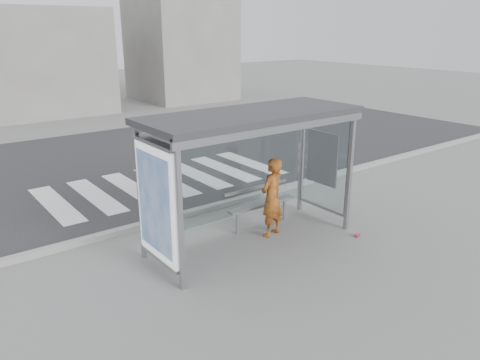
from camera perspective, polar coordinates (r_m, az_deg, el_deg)
name	(u,v)px	position (r m, az deg, el deg)	size (l,w,h in m)	color
ground	(252,242)	(9.44, 1.43, -7.54)	(80.00, 80.00, 0.00)	slate
road	(113,164)	(15.20, -15.24, 1.88)	(30.00, 10.00, 0.01)	black
curb	(199,210)	(10.87, -4.98, -3.68)	(30.00, 0.18, 0.12)	gray
crosswalk	(165,181)	(13.21, -9.07, -0.12)	(6.55, 3.00, 0.00)	silver
bus_shelter	(235,148)	(8.59, -0.66, 3.95)	(4.25, 1.65, 2.62)	gray
building_center	(17,62)	(25.26, -25.57, 12.81)	(8.00, 5.00, 5.00)	slate
building_right	(180,38)	(28.50, -7.28, 16.80)	(5.00, 5.00, 7.00)	slate
person	(272,198)	(9.44, 3.91, -2.15)	(0.60, 0.39, 1.64)	#C84012
bench	(261,204)	(9.96, 2.58, -2.90)	(1.67, 0.31, 0.86)	gray
soda_can	(357,235)	(9.93, 14.10, -6.53)	(0.07, 0.07, 0.13)	#D13D74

